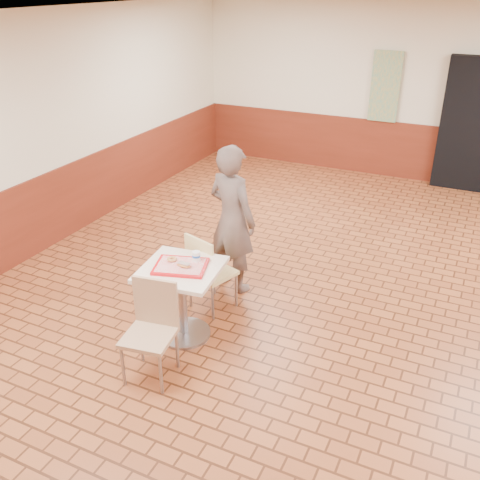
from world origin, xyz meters
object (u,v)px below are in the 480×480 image
at_px(chair_main_front, 152,325).
at_px(ring_donut, 172,259).
at_px(main_table, 182,290).
at_px(chair_main_back, 208,269).
at_px(serving_tray, 181,266).
at_px(long_john_donut, 184,265).
at_px(customer, 232,219).
at_px(paper_cup, 196,256).

bearing_deg(chair_main_front, ring_donut, 95.68).
height_order(main_table, chair_main_back, chair_main_back).
bearing_deg(ring_donut, chair_main_front, -75.52).
bearing_deg(ring_donut, chair_main_back, 75.85).
height_order(serving_tray, long_john_donut, long_john_donut).
bearing_deg(serving_tray, customer, 88.71).
xyz_separation_m(main_table, paper_cup, (0.10, 0.14, 0.34)).
bearing_deg(chair_main_back, long_john_donut, 113.34).
distance_m(chair_main_front, long_john_donut, 0.66).
bearing_deg(main_table, paper_cup, 55.01).
xyz_separation_m(chair_main_front, serving_tray, (-0.04, 0.60, 0.29)).
bearing_deg(ring_donut, customer, 82.06).
bearing_deg(ring_donut, serving_tray, -18.53).
relative_size(chair_main_back, long_john_donut, 6.12).
xyz_separation_m(long_john_donut, paper_cup, (0.05, 0.16, 0.03)).
relative_size(customer, ring_donut, 17.21).
xyz_separation_m(chair_main_front, ring_donut, (-0.17, 0.64, 0.32)).
bearing_deg(ring_donut, paper_cup, 24.22).
bearing_deg(long_john_donut, chair_main_front, -90.35).
xyz_separation_m(main_table, ring_donut, (-0.12, 0.04, 0.30)).
relative_size(main_table, serving_tray, 1.59).
bearing_deg(serving_tray, ring_donut, 161.47).
height_order(chair_main_back, customer, customer).
height_order(chair_main_front, customer, customer).
bearing_deg(chair_main_front, serving_tray, 85.43).
height_order(chair_main_front, serving_tray, chair_main_front).
xyz_separation_m(serving_tray, paper_cup, (0.10, 0.14, 0.07)).
height_order(chair_main_back, serving_tray, chair_main_back).
bearing_deg(serving_tray, main_table, 26.57).
bearing_deg(chair_main_front, customer, 81.87).
bearing_deg(long_john_donut, serving_tray, 157.52).
relative_size(chair_main_back, serving_tray, 1.82).
bearing_deg(paper_cup, main_table, -124.99).
height_order(serving_tray, paper_cup, paper_cup).
bearing_deg(serving_tray, chair_main_back, 89.86).
bearing_deg(long_john_donut, customer, 91.21).
height_order(long_john_donut, paper_cup, paper_cup).
relative_size(main_table, long_john_donut, 5.34).
xyz_separation_m(chair_main_back, long_john_donut, (0.05, -0.55, 0.34)).
height_order(main_table, long_john_donut, long_john_donut).
bearing_deg(chair_main_front, chair_main_back, 83.39).
bearing_deg(paper_cup, long_john_donut, -107.24).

